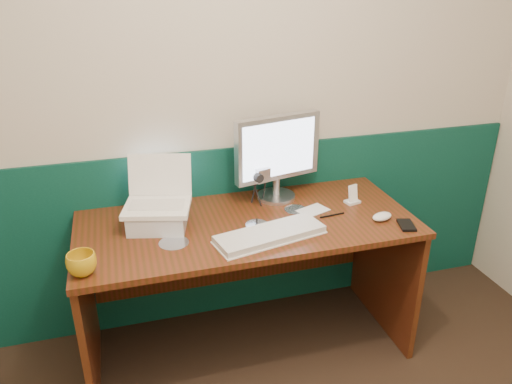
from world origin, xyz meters
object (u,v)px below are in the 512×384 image
object	(u,v)px
desk	(248,287)
monitor	(277,156)
keyboard	(270,235)
camcorder	(259,187)
mug	(82,264)
laptop	(155,185)

from	to	relation	value
desk	monitor	xyz separation A→B (m)	(0.22, 0.22, 0.61)
keyboard	camcorder	world-z (taller)	camcorder
desk	mug	size ratio (longest dim) A/B	13.66
laptop	desk	bearing A→B (deg)	5.44
laptop	keyboard	bearing A→B (deg)	-13.09
laptop	monitor	size ratio (longest dim) A/B	0.64
keyboard	mug	size ratio (longest dim) A/B	4.23
monitor	keyboard	distance (m)	0.48
camcorder	keyboard	bearing A→B (deg)	-115.06
monitor	camcorder	world-z (taller)	monitor
desk	laptop	xyz separation A→B (m)	(-0.41, 0.07, 0.59)
desk	monitor	world-z (taller)	monitor
mug	camcorder	distance (m)	0.96
laptop	mug	world-z (taller)	laptop
monitor	keyboard	size ratio (longest dim) A/B	0.93
desk	mug	world-z (taller)	mug
keyboard	mug	distance (m)	0.80
laptop	keyboard	world-z (taller)	laptop
laptop	camcorder	size ratio (longest dim) A/B	1.60
laptop	keyboard	size ratio (longest dim) A/B	0.60
desk	monitor	size ratio (longest dim) A/B	3.46
laptop	keyboard	xyz separation A→B (m)	(0.47, -0.25, -0.20)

